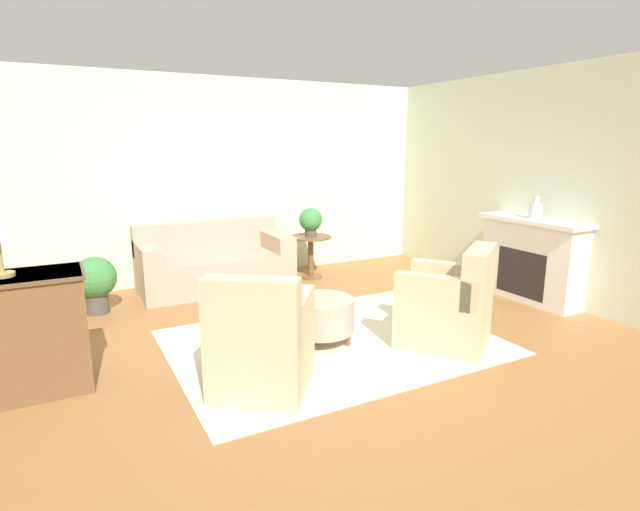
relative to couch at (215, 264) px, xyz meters
The scene contains 14 objects.
ground_plane 2.48m from the couch, 79.14° to the right, with size 16.00×16.00×0.00m, color #996638.
wall_back 1.29m from the couch, 49.62° to the left, with size 9.79×0.12×2.80m.
wall_right 4.42m from the couch, 34.28° to the right, with size 0.12×10.03×2.80m.
rug 2.48m from the couch, 79.14° to the right, with size 3.05×2.26×0.01m.
couch is the anchor object (origin of this frame).
armchair_left 3.02m from the couch, 99.45° to the right, with size 1.04×1.06×0.97m.
armchair_right 3.30m from the couch, 64.48° to the right, with size 1.04×1.06×0.97m.
ottoman_table 2.39m from the couch, 81.47° to the right, with size 0.65×0.65×0.44m.
side_table 1.39m from the couch, ahead, with size 0.59×0.59×0.61m.
fireplace 4.05m from the couch, 35.53° to the right, with size 0.44×1.37×1.02m.
dresser 3.09m from the couch, 135.45° to the right, with size 1.08×0.56×0.95m.
vase_mantel_near 4.11m from the couch, 35.65° to the right, with size 0.15×0.15×0.26m.
potted_plant_on_side_table 1.48m from the couch, ahead, with size 0.33×0.33×0.40m.
potted_plant_floor 1.55m from the couch, 165.52° to the right, with size 0.47×0.47×0.66m.
Camera 1 is at (-2.25, -3.99, 1.91)m, focal length 28.00 mm.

